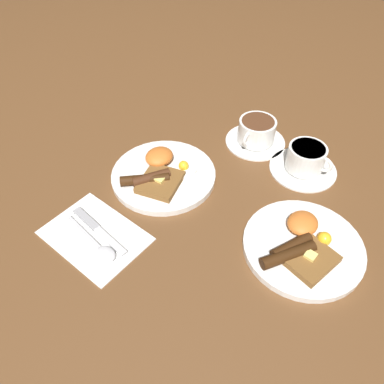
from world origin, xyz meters
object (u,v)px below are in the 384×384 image
at_px(breakfast_plate_near, 162,174).
at_px(breakfast_plate_far, 303,245).
at_px(spoon, 101,248).
at_px(knife, 96,228).
at_px(teacup_near, 256,133).
at_px(teacup_far, 305,161).

xyz_separation_m(breakfast_plate_near, breakfast_plate_far, (-0.03, 0.35, -0.00)).
distance_m(breakfast_plate_far, spoon, 0.40).
bearing_deg(breakfast_plate_far, breakfast_plate_near, -85.20).
xyz_separation_m(breakfast_plate_far, spoon, (0.26, -0.30, -0.00)).
height_order(breakfast_plate_far, knife, breakfast_plate_far).
relative_size(knife, spoon, 1.05).
xyz_separation_m(teacup_near, teacup_far, (0.01, 0.15, -0.00)).
relative_size(breakfast_plate_near, knife, 1.47).
relative_size(breakfast_plate_far, teacup_near, 1.53).
bearing_deg(breakfast_plate_far, knife, -56.46).
height_order(teacup_near, knife, teacup_near).
xyz_separation_m(breakfast_plate_near, teacup_far, (-0.24, 0.24, 0.02)).
bearing_deg(breakfast_plate_near, breakfast_plate_far, 94.80).
bearing_deg(breakfast_plate_near, spoon, 12.65).
bearing_deg(spoon, teacup_far, 73.19).
distance_m(breakfast_plate_near, knife, 0.20).
height_order(breakfast_plate_near, knife, breakfast_plate_near).
height_order(breakfast_plate_near, teacup_near, teacup_near).
height_order(breakfast_plate_near, teacup_far, teacup_far).
distance_m(teacup_near, spoon, 0.49).
height_order(breakfast_plate_near, breakfast_plate_far, breakfast_plate_near).
relative_size(breakfast_plate_near, teacup_far, 1.53).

